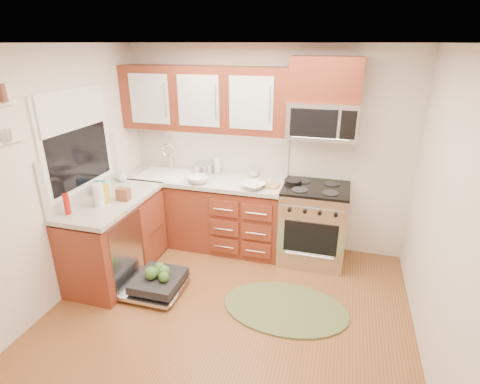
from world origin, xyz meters
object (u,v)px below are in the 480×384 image
(dishwasher, at_px, (156,283))
(skillet, at_px, (293,181))
(bowl_a, at_px, (253,186))
(bowl_b, at_px, (198,180))
(microwave, at_px, (322,120))
(cup, at_px, (254,173))
(paper_towel_roll, at_px, (99,195))
(stock_pot, at_px, (203,168))
(range, at_px, (313,224))
(cutting_board, at_px, (268,185))
(sink, at_px, (165,183))
(rug, at_px, (285,308))
(upper_cabinets, at_px, (204,99))

(dishwasher, xyz_separation_m, skillet, (1.26, 1.19, 0.87))
(bowl_a, height_order, bowl_b, bowl_b)
(skillet, bearing_deg, microwave, 12.22)
(bowl_a, distance_m, bowl_b, 0.68)
(cup, bearing_deg, paper_towel_roll, -135.69)
(dishwasher, xyz_separation_m, bowl_a, (0.83, 0.95, 0.86))
(skillet, xyz_separation_m, stock_pot, (-1.19, 0.11, 0.02))
(range, distance_m, cutting_board, 0.72)
(range, relative_size, cutting_board, 3.67)
(sink, bearing_deg, range, 0.30)
(rug, bearing_deg, bowl_b, 145.34)
(rug, bearing_deg, bowl_a, 123.19)
(bowl_a, bearing_deg, bowl_b, 180.00)
(bowl_b, xyz_separation_m, cup, (0.60, 0.40, 0.00))
(sink, height_order, bowl_b, bowl_b)
(range, relative_size, skillet, 4.52)
(microwave, distance_m, skillet, 0.78)
(bowl_b, bearing_deg, microwave, 12.16)
(stock_pot, bearing_deg, paper_towel_roll, -117.83)
(sink, bearing_deg, skillet, 2.41)
(dishwasher, distance_m, bowl_a, 1.53)
(skillet, relative_size, stock_pot, 0.95)
(microwave, height_order, paper_towel_roll, microwave)
(range, relative_size, stock_pot, 4.29)
(upper_cabinets, distance_m, stock_pot, 0.89)
(range, xyz_separation_m, skillet, (-0.28, 0.06, 0.49))
(sink, bearing_deg, bowl_a, -7.93)
(upper_cabinets, height_order, bowl_b, upper_cabinets)
(upper_cabinets, bearing_deg, paper_towel_roll, -120.49)
(stock_pot, bearing_deg, range, -6.61)
(bowl_a, relative_size, bowl_b, 1.03)
(dishwasher, relative_size, stock_pot, 3.16)
(range, bearing_deg, microwave, 90.00)
(microwave, relative_size, skillet, 3.61)
(microwave, relative_size, stock_pot, 3.43)
(microwave, height_order, sink, microwave)
(cutting_board, bearing_deg, bowl_a, -140.56)
(dishwasher, bearing_deg, stock_pot, 86.76)
(upper_cabinets, relative_size, microwave, 2.70)
(paper_towel_roll, bearing_deg, skillet, 31.69)
(range, height_order, sink, range)
(paper_towel_roll, bearing_deg, upper_cabinets, 59.51)
(rug, bearing_deg, skillet, 96.88)
(microwave, relative_size, rug, 0.60)
(upper_cabinets, xyz_separation_m, microwave, (1.41, -0.02, -0.18))
(dishwasher, distance_m, skillet, 1.94)
(stock_pot, bearing_deg, cup, 4.25)
(skillet, xyz_separation_m, bowl_b, (-1.11, -0.24, -0.00))
(dishwasher, xyz_separation_m, stock_pot, (0.07, 1.30, 0.89))
(microwave, xyz_separation_m, rug, (-0.15, -1.16, -1.69))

